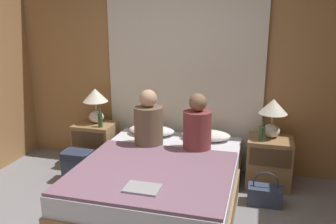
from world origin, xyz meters
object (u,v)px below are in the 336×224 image
(bed, at_px, (161,183))
(laptop_on_bed, at_px, (142,188))
(handbag_on_floor, at_px, (265,194))
(lamp_right, at_px, (273,112))
(backpack_on_floor, at_px, (78,164))
(pillow_right, at_px, (206,135))
(beer_bottle_on_left_stand, at_px, (100,120))
(nightstand_right, at_px, (269,162))
(lamp_left, at_px, (95,100))
(beer_bottle_on_right_stand, at_px, (262,134))
(pillow_left, at_px, (152,130))
(person_right_in_bed, at_px, (197,127))
(nightstand_left, at_px, (96,145))
(person_left_in_bed, at_px, (149,123))

(bed, distance_m, laptop_on_bed, 0.73)
(handbag_on_floor, bearing_deg, laptop_on_bed, -137.70)
(lamp_right, xyz_separation_m, backpack_on_floor, (-2.19, -0.53, -0.66))
(pillow_right, xyz_separation_m, beer_bottle_on_left_stand, (-1.30, -0.16, 0.14))
(nightstand_right, height_order, lamp_left, lamp_left)
(bed, bearing_deg, nightstand_right, 33.21)
(lamp_right, relative_size, handbag_on_floor, 1.23)
(beer_bottle_on_left_stand, xyz_separation_m, laptop_on_bed, (0.99, -1.28, -0.16))
(lamp_left, distance_m, pillow_right, 1.47)
(bed, bearing_deg, beer_bottle_on_right_stand, 31.77)
(pillow_left, distance_m, pillow_right, 0.69)
(nightstand_right, relative_size, backpack_on_floor, 1.53)
(lamp_left, xyz_separation_m, beer_bottle_on_left_stand, (0.13, -0.16, -0.20))
(bed, relative_size, beer_bottle_on_right_stand, 8.85)
(beer_bottle_on_left_stand, relative_size, backpack_on_floor, 0.63)
(person_right_in_bed, distance_m, beer_bottle_on_left_stand, 1.28)
(bed, xyz_separation_m, nightstand_left, (-1.09, 0.71, 0.06))
(bed, relative_size, laptop_on_bed, 6.54)
(lamp_right, bearing_deg, pillow_right, 179.87)
(nightstand_left, relative_size, person_right_in_bed, 0.89)
(person_left_in_bed, distance_m, laptop_on_bed, 1.15)
(nightstand_left, bearing_deg, lamp_right, 1.59)
(beer_bottle_on_left_stand, bearing_deg, person_right_in_bed, -8.94)
(nightstand_left, bearing_deg, nightstand_right, 0.00)
(lamp_left, relative_size, pillow_left, 0.77)
(lamp_right, relative_size, beer_bottle_on_right_stand, 2.02)
(bed, height_order, person_right_in_bed, person_right_in_bed)
(nightstand_right, xyz_separation_m, lamp_right, (-0.00, 0.06, 0.58))
(person_right_in_bed, distance_m, backpack_on_floor, 1.50)
(person_right_in_bed, height_order, handbag_on_floor, person_right_in_bed)
(handbag_on_floor, bearing_deg, pillow_left, 159.97)
(pillow_right, xyz_separation_m, handbag_on_floor, (0.72, -0.51, -0.42))
(nightstand_right, bearing_deg, backpack_on_floor, -167.80)
(nightstand_right, height_order, handbag_on_floor, nightstand_right)
(pillow_right, distance_m, laptop_on_bed, 1.48)
(lamp_right, relative_size, person_left_in_bed, 0.68)
(person_right_in_bed, relative_size, backpack_on_floor, 1.71)
(bed, relative_size, lamp_right, 4.39)
(bed, relative_size, nightstand_right, 3.43)
(nightstand_left, bearing_deg, beer_bottle_on_right_stand, -2.75)
(person_right_in_bed, bearing_deg, bed, -125.76)
(bed, relative_size, person_right_in_bed, 3.05)
(lamp_left, relative_size, backpack_on_floor, 1.19)
(beer_bottle_on_left_stand, bearing_deg, pillow_right, 7.12)
(person_left_in_bed, bearing_deg, bed, -57.90)
(handbag_on_floor, bearing_deg, person_right_in_bed, 168.74)
(nightstand_left, height_order, lamp_right, lamp_right)
(beer_bottle_on_right_stand, relative_size, handbag_on_floor, 0.61)
(person_right_in_bed, relative_size, handbag_on_floor, 1.76)
(beer_bottle_on_left_stand, bearing_deg, backpack_on_floor, -110.33)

